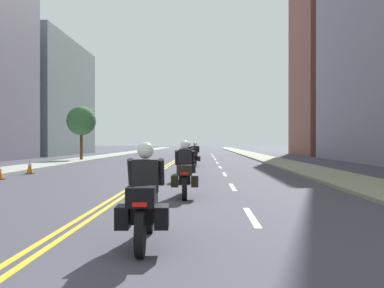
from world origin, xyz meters
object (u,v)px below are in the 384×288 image
object	(u,v)px
motorcycle_1	(185,175)
motorcycle_3	(188,160)
motorcycle_4	(195,156)
motorcycle_0	(145,203)
traffic_cone_0	(30,167)
street_tree_0	(81,121)
motorcycle_2	(186,165)

from	to	relation	value
motorcycle_1	motorcycle_3	world-z (taller)	motorcycle_1
motorcycle_3	motorcycle_4	world-z (taller)	same
motorcycle_0	motorcycle_4	xyz separation A→B (m)	(0.30, 21.56, -0.00)
motorcycle_0	traffic_cone_0	bearing A→B (deg)	115.43
motorcycle_4	street_tree_0	world-z (taller)	street_tree_0
motorcycle_3	motorcycle_0	bearing A→B (deg)	-90.77
motorcycle_2	street_tree_0	bearing A→B (deg)	116.12
traffic_cone_0	motorcycle_2	bearing A→B (deg)	-23.47
motorcycle_2	motorcycle_3	distance (m)	4.99
motorcycle_3	traffic_cone_0	distance (m)	8.04
motorcycle_0	traffic_cone_0	xyz separation A→B (m)	(-7.83, 14.55, -0.31)
motorcycle_2	motorcycle_3	bearing A→B (deg)	89.44
motorcycle_2	motorcycle_4	world-z (taller)	motorcycle_4
motorcycle_2	motorcycle_3	size ratio (longest dim) A/B	1.07
motorcycle_0	traffic_cone_0	size ratio (longest dim) A/B	3.22
motorcycle_1	street_tree_0	bearing A→B (deg)	110.45
motorcycle_1	motorcycle_3	xyz separation A→B (m)	(-0.29, 10.31, -0.00)
motorcycle_0	motorcycle_1	size ratio (longest dim) A/B	1.05
motorcycle_1	motorcycle_0	bearing A→B (deg)	-95.76
motorcycle_2	traffic_cone_0	bearing A→B (deg)	154.71
motorcycle_0	motorcycle_2	world-z (taller)	same
motorcycle_0	motorcycle_4	size ratio (longest dim) A/B	1.07
motorcycle_1	motorcycle_2	size ratio (longest dim) A/B	0.95
motorcycle_3	street_tree_0	xyz separation A→B (m)	(-9.60, 13.32, 2.74)
motorcycle_3	street_tree_0	distance (m)	16.64
motorcycle_2	motorcycle_4	bearing A→B (deg)	87.47
traffic_cone_0	motorcycle_3	bearing A→B (deg)	10.85
motorcycle_4	traffic_cone_0	bearing A→B (deg)	-137.03
motorcycle_3	motorcycle_1	bearing A→B (deg)	-88.94
motorcycle_0	motorcycle_1	xyz separation A→B (m)	(0.35, 5.75, -0.01)
motorcycle_1	motorcycle_2	distance (m)	5.33
motorcycle_3	motorcycle_4	size ratio (longest dim) A/B	1.00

